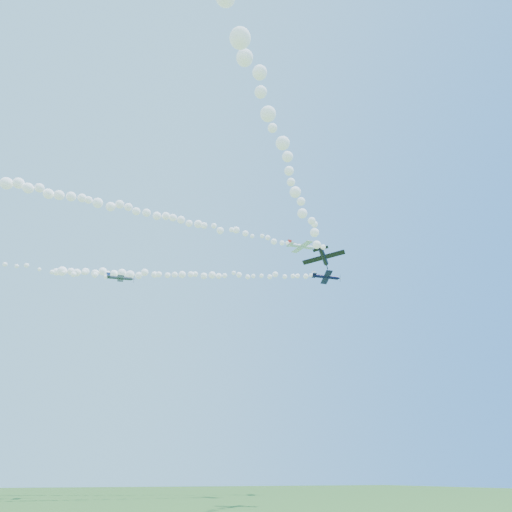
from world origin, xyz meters
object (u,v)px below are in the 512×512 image
object	(u,v)px
plane_navy	(326,277)
plane_black	(323,257)
plane_white	(302,246)
plane_grey	(120,278)

from	to	relation	value
plane_navy	plane_black	distance (m)	43.56
plane_white	plane_navy	distance (m)	16.05
plane_grey	plane_black	xyz separation A→B (m)	(30.73, -36.64, -6.43)
plane_black	plane_grey	bearing A→B (deg)	78.76
plane_white	plane_grey	distance (m)	42.91
plane_navy	plane_black	xyz separation A→B (m)	(-21.66, -34.85, -14.63)
plane_navy	plane_grey	distance (m)	53.06
plane_white	plane_grey	size ratio (longest dim) A/B	1.24
plane_white	plane_black	size ratio (longest dim) A/B	1.22
plane_grey	plane_black	world-z (taller)	plane_grey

